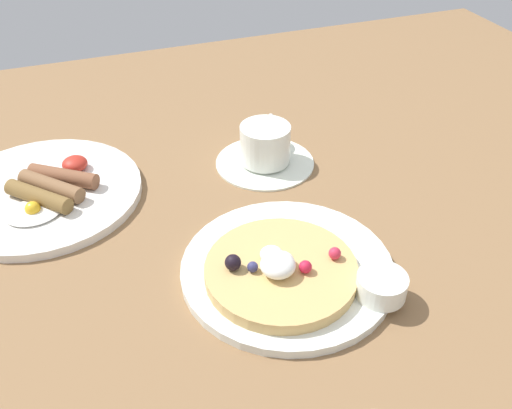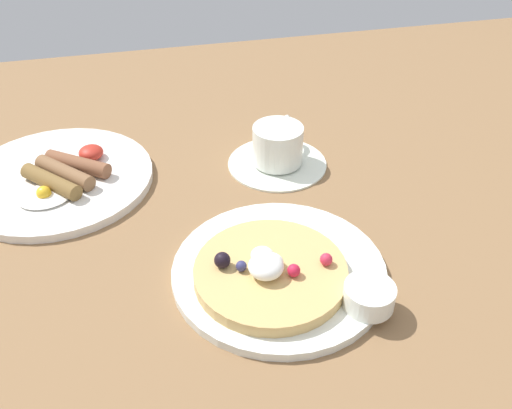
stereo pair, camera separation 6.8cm
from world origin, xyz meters
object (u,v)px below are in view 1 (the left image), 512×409
pancake_plate (287,269)px  syrup_ramekin (382,285)px  breakfast_plate (42,193)px  coffee_cup (265,142)px  coffee_saucer (265,162)px

pancake_plate → syrup_ramekin: 11.25cm
breakfast_plate → coffee_cup: 32.53cm
syrup_ramekin → coffee_saucer: size_ratio=0.38×
pancake_plate → coffee_cup: (6.05, 23.21, 3.03)cm
pancake_plate → breakfast_plate: size_ratio=0.92×
pancake_plate → coffee_cup: bearing=75.4°
pancake_plate → coffee_saucer: size_ratio=1.69×
pancake_plate → breakfast_plate: 36.78cm
coffee_saucer → breakfast_plate: bearing=175.2°
pancake_plate → syrup_ramekin: (7.86, -7.82, 1.93)cm
breakfast_plate → coffee_cup: coffee_cup is taller
breakfast_plate → syrup_ramekin: bearing=-44.6°
breakfast_plate → coffee_saucer: size_ratio=1.83×
pancake_plate → syrup_ramekin: size_ratio=4.48×
syrup_ramekin → coffee_saucer: syrup_ramekin is taller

